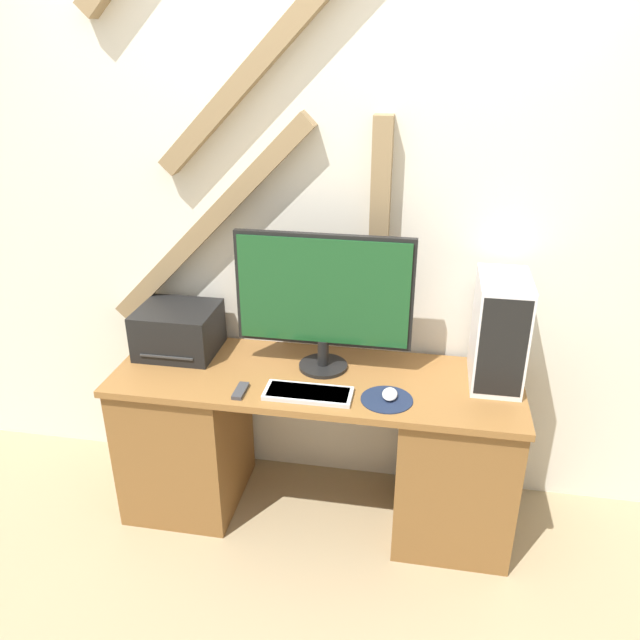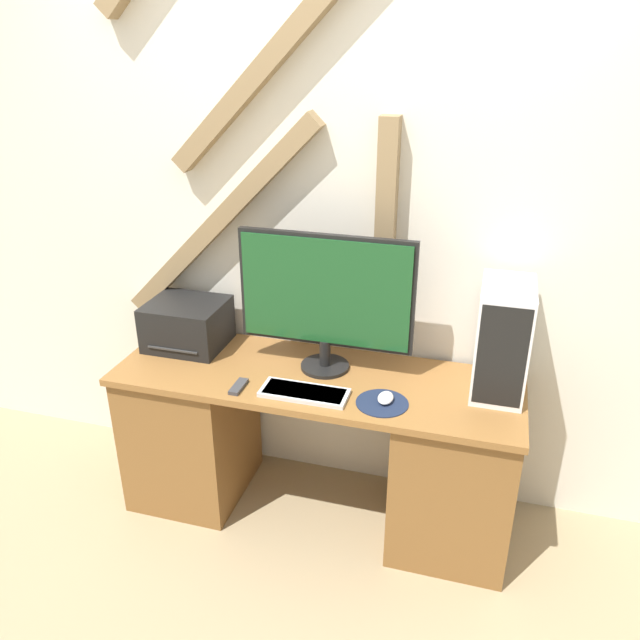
% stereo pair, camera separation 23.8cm
% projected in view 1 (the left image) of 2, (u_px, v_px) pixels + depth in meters
% --- Properties ---
extents(ground_plane, '(12.00, 12.00, 0.00)m').
position_uv_depth(ground_plane, '(304.00, 553.00, 2.71)').
color(ground_plane, '#9E8966').
extents(wall_back, '(6.40, 0.13, 2.70)m').
position_uv_depth(wall_back, '(327.00, 209.00, 2.70)').
color(wall_back, silver).
rests_on(wall_back, ground_plane).
extents(desk, '(1.74, 0.57, 0.72)m').
position_uv_depth(desk, '(316.00, 443.00, 2.81)').
color(desk, brown).
rests_on(desk, ground_plane).
extents(monitor, '(0.75, 0.21, 0.60)m').
position_uv_depth(monitor, '(323.00, 296.00, 2.59)').
color(monitor, black).
rests_on(monitor, desk).
extents(keyboard, '(0.36, 0.14, 0.02)m').
position_uv_depth(keyboard, '(309.00, 393.00, 2.51)').
color(keyboard, silver).
rests_on(keyboard, desk).
extents(mousepad, '(0.21, 0.21, 0.00)m').
position_uv_depth(mousepad, '(387.00, 399.00, 2.48)').
color(mousepad, '#19233D').
rests_on(mousepad, desk).
extents(mouse, '(0.06, 0.10, 0.03)m').
position_uv_depth(mouse, '(390.00, 394.00, 2.49)').
color(mouse, silver).
rests_on(mouse, mousepad).
extents(computer_tower, '(0.20, 0.33, 0.46)m').
position_uv_depth(computer_tower, '(499.00, 331.00, 2.53)').
color(computer_tower, white).
rests_on(computer_tower, desk).
extents(printer, '(0.35, 0.31, 0.21)m').
position_uv_depth(printer, '(178.00, 330.00, 2.83)').
color(printer, black).
rests_on(printer, desk).
extents(remote_control, '(0.04, 0.12, 0.02)m').
position_uv_depth(remote_control, '(240.00, 391.00, 2.53)').
color(remote_control, '#38383D').
rests_on(remote_control, desk).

